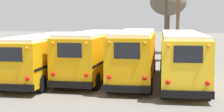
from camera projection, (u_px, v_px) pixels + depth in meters
The scene contains 7 objects.
ground_plane at pixel (112, 81), 22.19m from camera, with size 160.00×160.00×0.00m, color #66635E.
school_bus_0 at pixel (45, 55), 22.55m from camera, with size 2.92×10.78×2.96m.
school_bus_1 at pixel (92, 53), 22.85m from camera, with size 2.59×9.81×3.14m.
school_bus_2 at pixel (135, 54), 22.15m from camera, with size 2.87×10.52×3.24m.
school_bus_3 at pixel (181, 56), 21.00m from camera, with size 2.97×10.86×3.18m.
utility_pole at pixel (166, 18), 33.09m from camera, with size 1.80×0.29×7.75m.
bare_tree_1 at pixel (168, 2), 39.20m from camera, with size 4.18×4.18×7.50m.
Camera 1 is at (4.16, -21.48, 4.02)m, focal length 55.00 mm.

